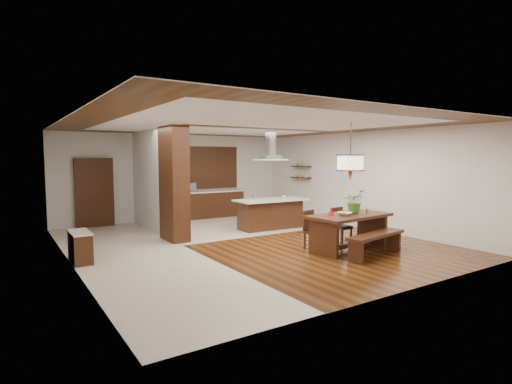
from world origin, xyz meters
TOP-DOWN VIEW (x-y plane):
  - room_shell at (0.00, 0.00)m, footprint 9.00×9.04m
  - tile_hallway at (-2.75, 0.00)m, footprint 2.50×9.00m
  - tile_kitchen at (1.25, 2.50)m, footprint 5.50×4.00m
  - soffit_band at (0.00, 0.00)m, footprint 8.00×9.00m
  - partition_pier at (-1.40, 1.20)m, footprint 0.45×1.00m
  - partition_stub at (-1.40, 3.30)m, footprint 0.18×2.40m
  - hallway_console at (-3.81, 0.20)m, footprint 0.37×0.88m
  - hallway_doorway at (-2.70, 4.40)m, footprint 1.10×0.20m
  - rear_counter at (1.00, 4.20)m, footprint 2.60×0.62m
  - kitchen_window at (1.00, 4.46)m, footprint 2.60×0.08m
  - shelf_lower at (3.87, 2.60)m, footprint 0.26×0.90m
  - shelf_upper at (3.87, 2.60)m, footprint 0.26×0.90m
  - dining_table at (1.53, -2.01)m, footprint 2.08×1.18m
  - dining_bench at (1.60, -2.72)m, footprint 1.81×0.70m
  - dining_chair_left at (0.98, -1.45)m, footprint 0.46×0.46m
  - dining_chair_right at (1.97, -1.35)m, footprint 0.40×0.40m
  - pendant_lantern at (1.53, -2.01)m, footprint 0.64×0.64m
  - foliage_plant at (1.76, -1.92)m, footprint 0.61×0.57m
  - fruit_bowl at (1.30, -2.08)m, footprint 0.39×0.39m
  - napkin_cone at (1.01, -1.96)m, footprint 0.16×0.16m
  - gold_ornament at (2.08, -2.04)m, footprint 0.08×0.08m
  - kitchen_island at (1.60, 1.22)m, footprint 2.19×1.02m
  - range_hood at (1.60, 1.22)m, footprint 0.90×0.55m
  - island_cup at (2.01, 1.12)m, footprint 0.12×0.12m
  - microwave at (0.18, 4.16)m, footprint 0.60×0.42m

SIDE VIEW (x-z plane):
  - tile_hallway at x=-2.75m, z-range 0.00..0.01m
  - tile_kitchen at x=1.25m, z-range 0.00..0.01m
  - dining_bench at x=1.60m, z-range 0.00..0.50m
  - hallway_console at x=-3.81m, z-range 0.00..0.63m
  - dining_chair_right at x=1.97m, z-range 0.00..0.87m
  - dining_chair_left at x=0.98m, z-range 0.00..0.88m
  - kitchen_island at x=1.60m, z-range 0.01..0.90m
  - rear_counter at x=1.00m, z-range 0.00..0.95m
  - dining_table at x=1.53m, z-range 0.19..1.02m
  - fruit_bowl at x=1.30m, z-range 0.83..0.90m
  - gold_ornament at x=2.08m, z-range 0.83..0.93m
  - napkin_cone at x=1.01m, z-range 0.83..1.04m
  - island_cup at x=2.01m, z-range 0.89..0.98m
  - hallway_doorway at x=-2.70m, z-range 0.00..2.10m
  - foliage_plant at x=1.76m, z-range 0.83..1.37m
  - microwave at x=0.18m, z-range 0.95..1.27m
  - shelf_lower at x=3.87m, z-range 1.38..1.42m
  - partition_pier at x=-1.40m, z-range 0.00..2.90m
  - partition_stub at x=-1.40m, z-range 0.00..2.90m
  - kitchen_window at x=1.00m, z-range 1.00..2.50m
  - shelf_upper at x=3.87m, z-range 1.78..1.82m
  - room_shell at x=0.00m, z-range 0.60..3.52m
  - pendant_lantern at x=1.53m, z-range 1.59..2.90m
  - range_hood at x=1.60m, z-range 2.03..2.90m
  - soffit_band at x=0.00m, z-range 2.88..2.89m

